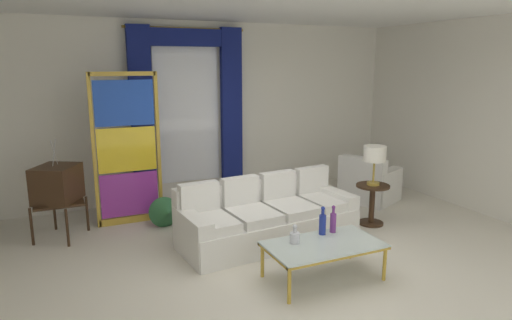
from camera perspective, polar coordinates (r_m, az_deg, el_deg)
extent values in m
plane|color=silver|center=(5.50, 3.76, -12.61)|extent=(16.00, 16.00, 0.00)
cube|color=white|center=(7.87, -6.69, 6.24)|extent=(8.00, 0.12, 3.00)
cube|color=white|center=(7.88, 25.99, 5.10)|extent=(0.12, 7.00, 3.00)
cube|color=white|center=(5.76, 0.23, 19.32)|extent=(8.00, 7.60, 0.04)
cube|color=white|center=(7.69, -8.82, 6.42)|extent=(1.10, 0.02, 2.50)
cylinder|color=gold|center=(7.60, -8.98, 16.24)|extent=(2.00, 0.04, 0.04)
cube|color=navy|center=(7.43, -14.36, 5.98)|extent=(0.36, 0.12, 2.70)
cube|color=navy|center=(7.84, -3.16, 6.65)|extent=(0.36, 0.12, 2.70)
cube|color=navy|center=(7.57, -8.90, 15.19)|extent=(1.80, 0.10, 0.28)
cube|color=white|center=(5.94, 1.70, -8.68)|extent=(2.39, 1.11, 0.38)
cube|color=white|center=(6.18, -0.08, -5.88)|extent=(2.33, 0.41, 0.78)
cube|color=white|center=(6.50, 9.84, -6.15)|extent=(0.28, 0.87, 0.56)
cube|color=white|center=(5.47, -8.07, -9.69)|extent=(0.28, 0.87, 0.56)
cube|color=white|center=(6.29, 8.77, -5.20)|extent=(0.60, 0.78, 0.12)
cube|color=white|center=(6.48, 7.08, -2.62)|extent=(0.52, 0.19, 0.40)
cube|color=white|center=(5.97, 4.36, -6.07)|extent=(0.60, 0.78, 0.12)
cube|color=white|center=(6.16, 2.73, -3.33)|extent=(0.52, 0.19, 0.40)
cube|color=white|center=(5.68, -0.54, -7.00)|extent=(0.60, 0.78, 0.12)
cube|color=white|center=(5.88, -2.07, -4.08)|extent=(0.52, 0.19, 0.40)
cube|color=white|center=(5.44, -5.95, -7.95)|extent=(0.60, 0.78, 0.12)
cube|color=white|center=(5.65, -7.31, -4.86)|extent=(0.52, 0.19, 0.40)
cube|color=silver|center=(4.96, 8.62, -10.57)|extent=(1.25, 0.70, 0.02)
cube|color=gold|center=(5.22, 6.63, -9.54)|extent=(1.25, 0.04, 0.03)
cube|color=gold|center=(4.72, 10.82, -12.15)|extent=(1.25, 0.04, 0.03)
cube|color=gold|center=(4.69, 2.24, -12.10)|extent=(0.04, 0.70, 0.03)
cube|color=gold|center=(5.30, 14.19, -9.52)|extent=(0.04, 0.70, 0.03)
cylinder|color=gold|center=(5.03, 0.81, -12.72)|extent=(0.04, 0.04, 0.38)
cylinder|color=gold|center=(5.58, 11.93, -10.36)|extent=(0.04, 0.04, 0.38)
cylinder|color=gold|center=(4.53, 4.27, -15.69)|extent=(0.04, 0.04, 0.38)
cylinder|color=gold|center=(5.15, 16.08, -12.61)|extent=(0.04, 0.04, 0.38)
cylinder|color=#753384|center=(5.24, 9.80, -7.91)|extent=(0.07, 0.07, 0.22)
cylinder|color=#753384|center=(5.19, 9.85, -6.45)|extent=(0.03, 0.03, 0.06)
sphere|color=#753384|center=(5.18, 9.87, -5.96)|extent=(0.04, 0.04, 0.04)
cylinder|color=silver|center=(4.90, 4.95, -9.87)|extent=(0.11, 0.11, 0.12)
cylinder|color=silver|center=(4.87, 4.97, -8.96)|extent=(0.04, 0.04, 0.05)
sphere|color=silver|center=(4.86, 4.98, -8.46)|extent=(0.05, 0.05, 0.05)
cylinder|color=navy|center=(5.16, 8.47, -8.17)|extent=(0.08, 0.08, 0.23)
cylinder|color=navy|center=(5.11, 8.52, -6.65)|extent=(0.04, 0.04, 0.06)
sphere|color=navy|center=(5.09, 8.54, -6.13)|extent=(0.05, 0.05, 0.05)
cube|color=#382314|center=(6.53, -23.85, -4.94)|extent=(0.62, 0.54, 0.03)
cylinder|color=#382314|center=(6.49, -26.72, -7.62)|extent=(0.04, 0.04, 0.50)
cylinder|color=#382314|center=(6.95, -24.32, -6.14)|extent=(0.04, 0.04, 0.50)
cylinder|color=#382314|center=(6.26, -22.94, -7.99)|extent=(0.04, 0.04, 0.50)
cylinder|color=#382314|center=(6.73, -20.73, -6.42)|extent=(0.04, 0.04, 0.50)
cube|color=#382314|center=(6.46, -24.05, -2.78)|extent=(0.69, 0.72, 0.48)
cube|color=black|center=(6.57, -25.85, -2.52)|extent=(0.20, 0.35, 0.30)
cylinder|color=gold|center=(6.56, -26.06, -4.29)|extent=(0.03, 0.04, 0.04)
cylinder|color=gold|center=(6.69, -25.37, -3.91)|extent=(0.03, 0.04, 0.04)
cylinder|color=silver|center=(6.37, -24.37, 0.87)|extent=(0.07, 0.12, 0.34)
cylinder|color=silver|center=(6.37, -24.37, 0.87)|extent=(0.07, 0.12, 0.34)
cube|color=white|center=(7.94, 14.34, -3.58)|extent=(1.06, 1.06, 0.40)
cube|color=white|center=(7.87, 14.44, -1.83)|extent=(0.91, 0.91, 0.10)
cube|color=white|center=(7.61, 13.33, -2.64)|extent=(0.52, 0.81, 0.80)
cube|color=white|center=(8.06, 12.35, -2.58)|extent=(0.74, 0.47, 0.58)
cube|color=white|center=(7.78, 16.48, -3.33)|extent=(0.74, 0.47, 0.58)
cube|color=gold|center=(6.61, -19.98, 0.94)|extent=(0.05, 0.05, 2.20)
cube|color=gold|center=(6.73, -12.35, 1.59)|extent=(0.05, 0.05, 2.20)
cube|color=gold|center=(6.55, -16.69, 10.50)|extent=(0.90, 0.05, 0.06)
cube|color=gold|center=(6.93, -15.62, -7.29)|extent=(0.90, 0.05, 0.10)
cube|color=purple|center=(6.81, -15.80, -4.24)|extent=(0.82, 0.02, 0.64)
cube|color=yellow|center=(6.66, -16.13, 1.27)|extent=(0.82, 0.02, 0.64)
cube|color=#1E47B7|center=(6.57, -16.48, 6.99)|extent=(0.82, 0.02, 0.64)
cylinder|color=beige|center=(6.73, -11.66, -7.83)|extent=(0.16, 0.16, 0.06)
ellipsoid|color=#12498B|center=(6.70, -11.70, -6.94)|extent=(0.18, 0.32, 0.20)
sphere|color=#12498B|center=(6.79, -12.01, -5.70)|extent=(0.09, 0.09, 0.09)
cone|color=gold|center=(6.85, -12.12, -5.56)|extent=(0.02, 0.04, 0.02)
cone|color=#2E6C3D|center=(6.50, -11.39, -6.60)|extent=(0.44, 0.40, 0.50)
cylinder|color=#382314|center=(6.67, 14.69, -3.21)|extent=(0.48, 0.48, 0.03)
cylinder|color=#382314|center=(6.75, 14.56, -5.58)|extent=(0.08, 0.08, 0.55)
cylinder|color=#382314|center=(6.84, 14.44, -7.78)|extent=(0.36, 0.36, 0.03)
cylinder|color=#B29338|center=(6.66, 14.71, -2.92)|extent=(0.18, 0.18, 0.04)
cylinder|color=#B29338|center=(6.62, 14.80, -1.24)|extent=(0.03, 0.03, 0.36)
cylinder|color=white|center=(6.57, 14.92, 0.79)|extent=(0.32, 0.32, 0.22)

